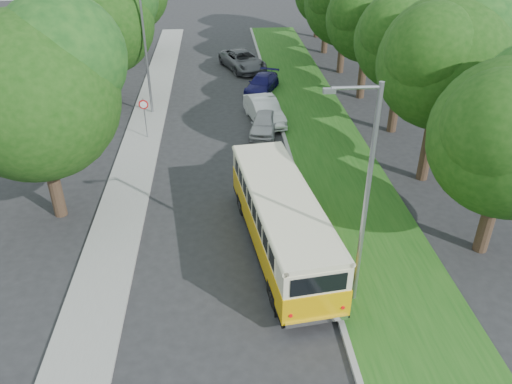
{
  "coord_description": "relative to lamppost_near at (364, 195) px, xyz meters",
  "views": [
    {
      "loc": [
        -0.2,
        -15.51,
        12.37
      ],
      "look_at": [
        1.24,
        2.77,
        1.5
      ],
      "focal_mm": 35.0,
      "sensor_mm": 36.0,
      "label": 1
    }
  ],
  "objects": [
    {
      "name": "vintage_bus",
      "position": [
        -2.14,
        3.09,
        -2.99
      ],
      "size": [
        3.57,
        9.51,
        2.76
      ],
      "primitive_type": null,
      "rotation": [
        0.0,
        0.0,
        0.13
      ],
      "color": "#EDAF07",
      "rests_on": "ground"
    },
    {
      "name": "lamppost_far",
      "position": [
        -8.91,
        18.5,
        -0.25
      ],
      "size": [
        1.71,
        0.16,
        7.5
      ],
      "color": "gray",
      "rests_on": "ground"
    },
    {
      "name": "sidewalk",
      "position": [
        -9.01,
        7.5,
        -4.31
      ],
      "size": [
        2.2,
        70.0,
        0.12
      ],
      "primitive_type": "cube",
      "color": "gray",
      "rests_on": "ground"
    },
    {
      "name": "lamppost_near",
      "position": [
        0.0,
        0.0,
        0.0
      ],
      "size": [
        1.71,
        0.16,
        8.0
      ],
      "color": "gray",
      "rests_on": "ground"
    },
    {
      "name": "car_silver",
      "position": [
        -1.73,
        14.82,
        -3.73
      ],
      "size": [
        2.23,
        3.99,
        1.28
      ],
      "primitive_type": "imported",
      "rotation": [
        0.0,
        0.0,
        -0.2
      ],
      "color": "#B8B7BD",
      "rests_on": "ground"
    },
    {
      "name": "car_blue",
      "position": [
        -1.21,
        22.18,
        -3.75
      ],
      "size": [
        3.21,
        4.61,
        1.24
      ],
      "primitive_type": "imported",
      "rotation": [
        0.0,
        0.0,
        -0.38
      ],
      "color": "#141251",
      "rests_on": "ground"
    },
    {
      "name": "grass_verge",
      "position": [
        1.74,
        7.5,
        -4.3
      ],
      "size": [
        4.5,
        70.0,
        0.13
      ],
      "primitive_type": "cube",
      "color": "#1B4F15",
      "rests_on": "ground"
    },
    {
      "name": "car_grey",
      "position": [
        -2.29,
        27.83,
        -3.6
      ],
      "size": [
        4.23,
        6.07,
        1.54
      ],
      "primitive_type": "imported",
      "rotation": [
        0.0,
        0.0,
        0.33
      ],
      "color": "#53545A",
      "rests_on": "ground"
    },
    {
      "name": "warning_sign",
      "position": [
        -8.71,
        14.48,
        -2.66
      ],
      "size": [
        0.56,
        0.1,
        2.5
      ],
      "color": "gray",
      "rests_on": "ground"
    },
    {
      "name": "curb",
      "position": [
        -0.61,
        7.5,
        -4.29
      ],
      "size": [
        0.2,
        70.0,
        0.15
      ],
      "primitive_type": "cube",
      "color": "gray",
      "rests_on": "ground"
    },
    {
      "name": "treeline",
      "position": [
        -1.06,
        20.49,
        1.56
      ],
      "size": [
        24.27,
        41.91,
        9.46
      ],
      "color": "#332319",
      "rests_on": "ground"
    },
    {
      "name": "ground",
      "position": [
        -4.21,
        2.5,
        -4.37
      ],
      "size": [
        120.0,
        120.0,
        0.0
      ],
      "primitive_type": "plane",
      "color": "#252528",
      "rests_on": "ground"
    },
    {
      "name": "car_white",
      "position": [
        -1.56,
        16.57,
        -3.6
      ],
      "size": [
        2.5,
        4.87,
        1.53
      ],
      "primitive_type": "imported",
      "rotation": [
        0.0,
        0.0,
        0.2
      ],
      "color": "white",
      "rests_on": "ground"
    }
  ]
}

